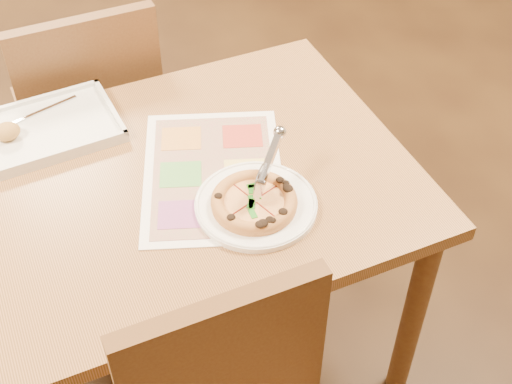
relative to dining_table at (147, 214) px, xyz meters
name	(u,v)px	position (x,y,z in m)	size (l,w,h in m)	color
dining_table	(147,214)	(0.00, 0.00, 0.00)	(1.30, 0.85, 0.72)	#A46E41
chair_far	(90,100)	(0.00, 0.60, -0.07)	(0.42, 0.42, 0.47)	brown
plate	(256,205)	(0.22, -0.16, 0.09)	(0.28, 0.28, 0.02)	white
pizza	(254,202)	(0.21, -0.17, 0.11)	(0.20, 0.20, 0.03)	#CF8646
pizza_cutter	(267,166)	(0.26, -0.13, 0.18)	(0.13, 0.13, 0.10)	silver
appetizer_tray	(42,131)	(-0.17, 0.30, 0.10)	(0.38, 0.27, 0.06)	silver
menu	(213,174)	(0.17, -0.02, 0.09)	(0.34, 0.47, 0.01)	white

